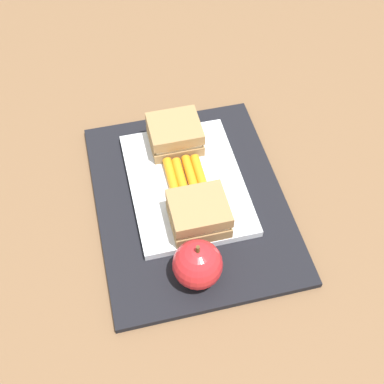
# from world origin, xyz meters

# --- Properties ---
(ground_plane) EXTENTS (2.40, 2.40, 0.00)m
(ground_plane) POSITION_xyz_m (0.00, 0.00, 0.00)
(ground_plane) COLOR brown
(lunchbag_mat) EXTENTS (0.36, 0.28, 0.01)m
(lunchbag_mat) POSITION_xyz_m (0.00, 0.00, 0.01)
(lunchbag_mat) COLOR black
(lunchbag_mat) RESTS_ON ground_plane
(food_tray) EXTENTS (0.23, 0.17, 0.01)m
(food_tray) POSITION_xyz_m (-0.03, 0.00, 0.02)
(food_tray) COLOR white
(food_tray) RESTS_ON lunchbag_mat
(sandwich_half_left) EXTENTS (0.07, 0.08, 0.04)m
(sandwich_half_left) POSITION_xyz_m (-0.10, 0.00, 0.04)
(sandwich_half_left) COLOR #9E7A4C
(sandwich_half_left) RESTS_ON food_tray
(sandwich_half_right) EXTENTS (0.07, 0.08, 0.04)m
(sandwich_half_right) POSITION_xyz_m (0.05, 0.00, 0.04)
(sandwich_half_right) COLOR #9E7A4C
(sandwich_half_right) RESTS_ON food_tray
(carrot_sticks_bundle) EXTENTS (0.08, 0.06, 0.02)m
(carrot_sticks_bundle) POSITION_xyz_m (-0.03, -0.00, 0.03)
(carrot_sticks_bundle) COLOR orange
(carrot_sticks_bundle) RESTS_ON food_tray
(apple) EXTENTS (0.07, 0.07, 0.08)m
(apple) POSITION_xyz_m (0.13, -0.02, 0.04)
(apple) COLOR red
(apple) RESTS_ON lunchbag_mat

